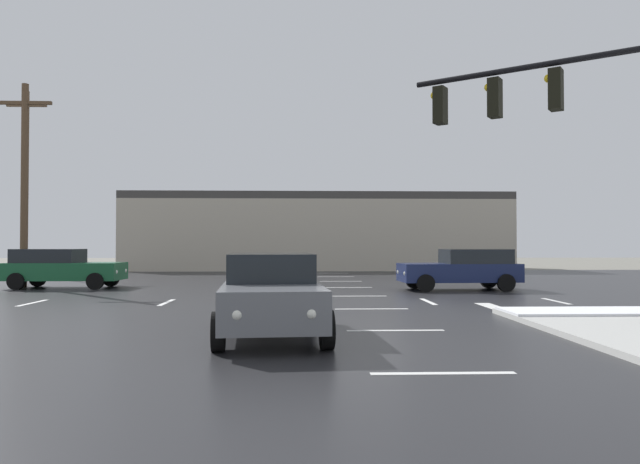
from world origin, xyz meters
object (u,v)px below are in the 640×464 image
Objects in this scene: sedan_navy at (463,268)px; utility_pole_far at (24,180)px; sedan_green at (61,267)px; sedan_grey at (271,292)px; traffic_signal_mast at (592,124)px; utility_pole_distant at (26,180)px.

sedan_navy is 0.54× the size of utility_pole_far.
sedan_navy is at bearing -4.53° from sedan_green.
sedan_grey is 15.53m from sedan_green.
sedan_green is (-16.15, 11.34, -3.61)m from traffic_signal_mast.
utility_pole_far is 9.06m from utility_pole_distant.
utility_pole_distant is (-3.71, 8.21, 0.91)m from utility_pole_far.
utility_pole_far is at bearing 157.52° from sedan_green.
utility_pole_distant is at bearing 114.31° from utility_pole_far.
sedan_grey is at bearing 55.33° from sedan_navy.
sedan_green is at bearing 0.61° from traffic_signal_mast.
sedan_grey and sedan_green have the same top height.
traffic_signal_mast is at bearing -43.13° from utility_pole_distant.
sedan_navy and sedan_green have the same top height.
sedan_grey is 17.70m from utility_pole_far.
traffic_signal_mast is at bearing -33.92° from sedan_green.
traffic_signal_mast is at bearing 95.91° from sedan_grey.
sedan_grey is 0.45× the size of utility_pole_distant.
sedan_grey is 1.01× the size of sedan_green.
sedan_green is at bearing -23.62° from utility_pole_far.
sedan_navy is 16.05m from sedan_green.
utility_pole_far is (-17.85, 2.41, 3.62)m from sedan_navy.
sedan_grey is 1.01× the size of sedan_navy.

